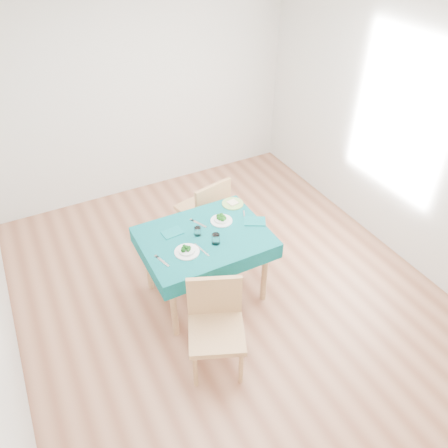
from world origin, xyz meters
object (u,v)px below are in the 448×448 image
side_plate (233,204)px  chair_near (216,321)px  chair_far (201,198)px  bowl_far (221,219)px  table (205,266)px  bowl_near (187,249)px

side_plate → chair_near: bearing=-124.1°
chair_far → bowl_far: (-0.11, -0.69, 0.21)m
chair_near → chair_far: size_ratio=0.99×
bowl_far → side_plate: 0.31m
table → bowl_near: 0.50m
table → bowl_far: bearing=26.7°
side_plate → bowl_far: bearing=-139.2°
table → side_plate: side_plate is taller
table → side_plate: (0.47, 0.32, 0.38)m
chair_far → chair_near: bearing=56.2°
bowl_far → side_plate: size_ratio=0.96×
bowl_far → bowl_near: bearing=-151.5°
bowl_far → table: bearing=-153.3°
table → chair_near: chair_near is taller
chair_near → bowl_near: size_ratio=5.09×
chair_far → bowl_near: bearing=46.0°
chair_far → side_plate: (0.13, -0.49, 0.19)m
chair_near → bowl_far: chair_near is taller
table → bowl_near: bearing=-149.7°
chair_near → bowl_far: (0.53, 0.93, 0.22)m
table → bowl_far: size_ratio=5.46×
bowl_far → side_plate: bearing=40.8°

